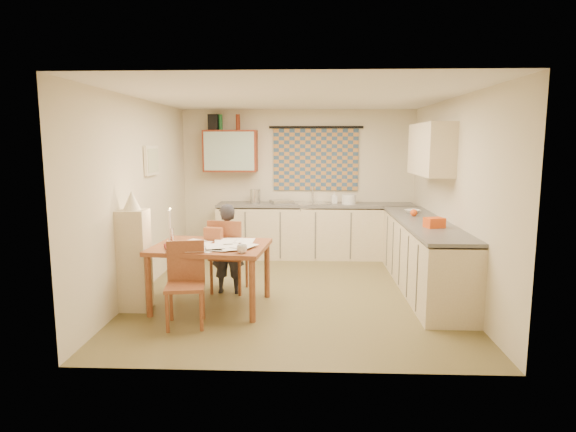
{
  "coord_description": "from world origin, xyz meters",
  "views": [
    {
      "loc": [
        0.16,
        -6.11,
        1.94
      ],
      "look_at": [
        -0.1,
        0.2,
        0.97
      ],
      "focal_mm": 30.0,
      "sensor_mm": 36.0,
      "label": 1
    }
  ],
  "objects_px": {
    "dining_table": "(211,276)",
    "counter_right": "(423,255)",
    "counter_back": "(315,231)",
    "person": "(228,249)",
    "chair_far": "(229,269)",
    "shelf_stand": "(135,260)",
    "stove": "(442,276)"
  },
  "relations": [
    {
      "from": "dining_table",
      "to": "counter_right",
      "type": "bearing_deg",
      "value": 23.01
    },
    {
      "from": "stove",
      "to": "shelf_stand",
      "type": "xyz_separation_m",
      "value": [
        -3.54,
        -0.0,
        0.15
      ]
    },
    {
      "from": "chair_far",
      "to": "shelf_stand",
      "type": "xyz_separation_m",
      "value": [
        -0.98,
        -0.73,
        0.29
      ]
    },
    {
      "from": "stove",
      "to": "chair_far",
      "type": "distance_m",
      "value": 2.67
    },
    {
      "from": "counter_back",
      "to": "dining_table",
      "type": "bearing_deg",
      "value": -116.25
    },
    {
      "from": "counter_right",
      "to": "person",
      "type": "xyz_separation_m",
      "value": [
        -2.57,
        -0.3,
        0.13
      ]
    },
    {
      "from": "person",
      "to": "dining_table",
      "type": "bearing_deg",
      "value": 79.8
    },
    {
      "from": "chair_far",
      "to": "person",
      "type": "height_order",
      "value": "person"
    },
    {
      "from": "counter_back",
      "to": "counter_right",
      "type": "xyz_separation_m",
      "value": [
        1.4,
        -1.74,
        -0.0
      ]
    },
    {
      "from": "dining_table",
      "to": "chair_far",
      "type": "xyz_separation_m",
      "value": [
        0.11,
        0.6,
        -0.08
      ]
    },
    {
      "from": "stove",
      "to": "chair_far",
      "type": "relative_size",
      "value": 0.91
    },
    {
      "from": "dining_table",
      "to": "chair_far",
      "type": "distance_m",
      "value": 0.62
    },
    {
      "from": "stove",
      "to": "dining_table",
      "type": "distance_m",
      "value": 2.68
    },
    {
      "from": "stove",
      "to": "dining_table",
      "type": "relative_size",
      "value": 0.63
    },
    {
      "from": "counter_right",
      "to": "stove",
      "type": "height_order",
      "value": "counter_right"
    },
    {
      "from": "counter_right",
      "to": "person",
      "type": "distance_m",
      "value": 2.59
    },
    {
      "from": "counter_back",
      "to": "dining_table",
      "type": "distance_m",
      "value": 2.87
    },
    {
      "from": "counter_back",
      "to": "dining_table",
      "type": "relative_size",
      "value": 2.37
    },
    {
      "from": "counter_right",
      "to": "shelf_stand",
      "type": "relative_size",
      "value": 2.5
    },
    {
      "from": "shelf_stand",
      "to": "chair_far",
      "type": "bearing_deg",
      "value": 36.86
    },
    {
      "from": "chair_far",
      "to": "person",
      "type": "xyz_separation_m",
      "value": [
        -0.0,
        -0.07,
        0.29
      ]
    },
    {
      "from": "chair_far",
      "to": "counter_right",
      "type": "bearing_deg",
      "value": -167.96
    },
    {
      "from": "counter_right",
      "to": "dining_table",
      "type": "distance_m",
      "value": 2.8
    },
    {
      "from": "counter_back",
      "to": "person",
      "type": "relative_size",
      "value": 2.81
    },
    {
      "from": "counter_right",
      "to": "stove",
      "type": "xyz_separation_m",
      "value": [
        0.0,
        -0.96,
        -0.01
      ]
    },
    {
      "from": "chair_far",
      "to": "shelf_stand",
      "type": "relative_size",
      "value": 0.82
    },
    {
      "from": "counter_back",
      "to": "counter_right",
      "type": "distance_m",
      "value": 2.24
    },
    {
      "from": "counter_right",
      "to": "chair_far",
      "type": "bearing_deg",
      "value": -174.9
    },
    {
      "from": "stove",
      "to": "person",
      "type": "bearing_deg",
      "value": 165.53
    },
    {
      "from": "counter_right",
      "to": "stove",
      "type": "relative_size",
      "value": 3.33
    },
    {
      "from": "counter_back",
      "to": "shelf_stand",
      "type": "distance_m",
      "value": 3.45
    },
    {
      "from": "shelf_stand",
      "to": "person",
      "type": "bearing_deg",
      "value": 34.32
    }
  ]
}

